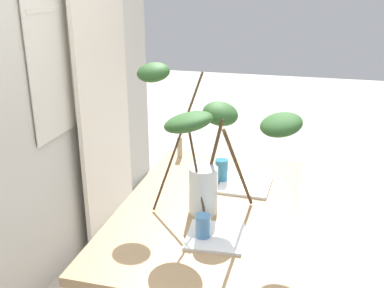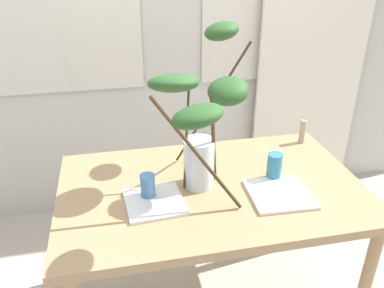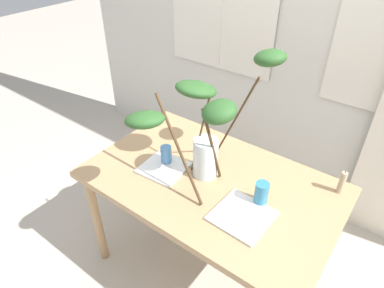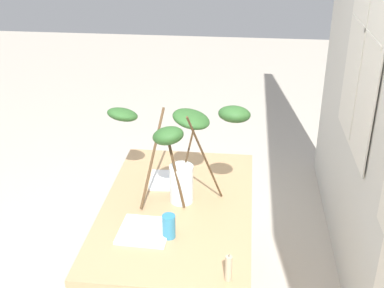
% 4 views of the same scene
% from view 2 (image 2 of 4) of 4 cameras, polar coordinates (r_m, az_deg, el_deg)
% --- Properties ---
extents(curtain_sheer_side, '(0.76, 0.03, 2.28)m').
position_cam_2_polar(curtain_sheer_side, '(2.80, 17.35, 13.83)').
color(curtain_sheer_side, silver).
rests_on(curtain_sheer_side, ground).
extents(dining_table, '(1.34, 0.83, 0.77)m').
position_cam_2_polar(dining_table, '(1.81, 2.80, -8.18)').
color(dining_table, tan).
rests_on(dining_table, ground).
extents(vase_with_branches, '(0.51, 0.83, 0.67)m').
position_cam_2_polar(vase_with_branches, '(1.60, 1.35, 4.75)').
color(vase_with_branches, silver).
rests_on(vase_with_branches, dining_table).
extents(drinking_glass_blue_left, '(0.06, 0.06, 0.11)m').
position_cam_2_polar(drinking_glass_blue_left, '(1.66, -6.41, -6.12)').
color(drinking_glass_blue_left, '#4C84BC').
rests_on(drinking_glass_blue_left, dining_table).
extents(drinking_glass_blue_right, '(0.07, 0.07, 0.13)m').
position_cam_2_polar(drinking_glass_blue_right, '(1.82, 11.81, -3.21)').
color(drinking_glass_blue_right, teal).
rests_on(drinking_glass_blue_right, dining_table).
extents(plate_square_left, '(0.25, 0.25, 0.01)m').
position_cam_2_polar(plate_square_left, '(1.65, -5.42, -8.38)').
color(plate_square_left, white).
rests_on(plate_square_left, dining_table).
extents(plate_square_right, '(0.27, 0.27, 0.01)m').
position_cam_2_polar(plate_square_right, '(1.74, 12.52, -7.05)').
color(plate_square_right, white).
rests_on(plate_square_right, dining_table).
extents(pillar_candle, '(0.03, 0.03, 0.14)m').
position_cam_2_polar(pillar_candle, '(2.18, 15.67, 1.74)').
color(pillar_candle, tan).
rests_on(pillar_candle, dining_table).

